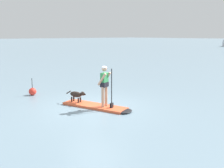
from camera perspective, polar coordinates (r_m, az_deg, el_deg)
The scene contains 5 objects.
ground_plane at distance 11.21m, azimuth -3.91°, elevation -5.15°, with size 400.00×400.00×0.00m, color slate.
paddleboard at distance 11.07m, azimuth -2.94°, elevation -5.07°, with size 3.31×1.78×0.10m.
person_paddler at distance 10.67m, azimuth -1.64°, elevation 0.17°, with size 0.67×0.58×1.73m.
dog at distance 11.65m, azimuth -7.85°, elevation -2.37°, with size 1.06×0.44×0.52m.
marker_buoy at distance 13.93m, azimuth -17.29°, elevation -1.60°, with size 0.39×0.39×0.89m.
Camera 1 is at (8.66, -6.40, 3.10)m, focal length 41.02 mm.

